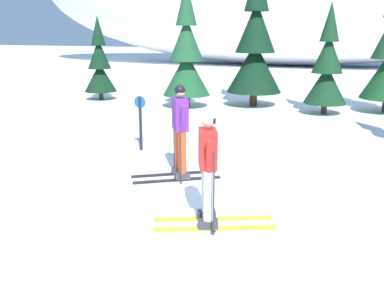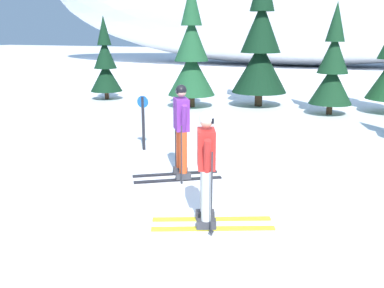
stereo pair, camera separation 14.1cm
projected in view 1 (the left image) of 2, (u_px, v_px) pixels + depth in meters
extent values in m
plane|color=white|center=(176.00, 195.00, 7.52)|extent=(120.00, 120.00, 0.00)
cube|color=black|center=(177.00, 180.00, 8.22)|extent=(1.49, 0.97, 0.03)
cube|color=black|center=(174.00, 174.00, 8.56)|extent=(1.49, 0.97, 0.03)
cube|color=#38383D|center=(182.00, 176.00, 8.22)|extent=(0.31, 0.27, 0.12)
cube|color=#38383D|center=(179.00, 170.00, 8.56)|extent=(0.31, 0.27, 0.12)
cylinder|color=#DB471E|center=(182.00, 153.00, 8.10)|extent=(0.15, 0.15, 0.80)
cylinder|color=#DB471E|center=(179.00, 148.00, 8.45)|extent=(0.15, 0.15, 0.80)
cube|color=#6B2889|center=(180.00, 114.00, 8.10)|extent=(0.44, 0.51, 0.59)
cylinder|color=#6B2889|center=(183.00, 120.00, 7.85)|extent=(0.23, 0.29, 0.58)
cylinder|color=#6B2889|center=(178.00, 114.00, 8.37)|extent=(0.23, 0.29, 0.58)
sphere|color=tan|center=(180.00, 92.00, 7.99)|extent=(0.19, 0.19, 0.19)
sphere|color=black|center=(180.00, 90.00, 7.98)|extent=(0.21, 0.21, 0.21)
cube|color=black|center=(176.00, 91.00, 7.97)|extent=(0.11, 0.15, 0.07)
cylinder|color=#2D2D33|center=(181.00, 155.00, 7.91)|extent=(0.02, 0.02, 1.11)
cylinder|color=#2D2D33|center=(181.00, 181.00, 8.04)|extent=(0.07, 0.07, 0.01)
cylinder|color=#2D2D33|center=(174.00, 145.00, 8.61)|extent=(0.02, 0.02, 1.11)
cylinder|color=#2D2D33|center=(174.00, 169.00, 8.74)|extent=(0.07, 0.07, 0.01)
cube|color=gold|center=(213.00, 219.00, 6.53)|extent=(1.69, 0.77, 0.03)
cube|color=gold|center=(215.00, 228.00, 6.22)|extent=(1.69, 0.77, 0.03)
cube|color=#38383D|center=(206.00, 214.00, 6.51)|extent=(0.31, 0.24, 0.12)
cube|color=#38383D|center=(208.00, 224.00, 6.19)|extent=(0.31, 0.24, 0.12)
cylinder|color=silver|center=(206.00, 188.00, 6.40)|extent=(0.15, 0.15, 0.74)
cylinder|color=silver|center=(208.00, 196.00, 6.08)|extent=(0.15, 0.15, 0.74)
cube|color=red|center=(208.00, 149.00, 6.08)|extent=(0.38, 0.47, 0.55)
cylinder|color=red|center=(206.00, 148.00, 6.34)|extent=(0.20, 0.29, 0.58)
cylinder|color=red|center=(209.00, 158.00, 5.85)|extent=(0.20, 0.29, 0.58)
sphere|color=beige|center=(208.00, 121.00, 5.97)|extent=(0.19, 0.19, 0.19)
sphere|color=white|center=(208.00, 119.00, 5.97)|extent=(0.21, 0.21, 0.21)
cube|color=black|center=(214.00, 120.00, 5.97)|extent=(0.09, 0.15, 0.07)
cylinder|color=#2D2D33|center=(210.00, 178.00, 6.55)|extent=(0.02, 0.02, 1.21)
cylinder|color=#2D2D33|center=(209.00, 211.00, 6.69)|extent=(0.07, 0.07, 0.01)
cylinder|color=#2D2D33|center=(214.00, 195.00, 5.89)|extent=(0.02, 0.02, 1.21)
cylinder|color=#2D2D33|center=(213.00, 231.00, 6.03)|extent=(0.07, 0.07, 0.01)
cylinder|color=#47301E|center=(101.00, 94.00, 17.76)|extent=(0.18, 0.18, 0.45)
cone|color=black|center=(100.00, 77.00, 17.59)|extent=(1.29, 1.29, 1.16)
cone|color=black|center=(99.00, 54.00, 17.35)|extent=(0.93, 0.93, 1.16)
cone|color=black|center=(98.00, 30.00, 17.11)|extent=(0.57, 0.57, 1.16)
cylinder|color=#47301E|center=(187.00, 99.00, 16.03)|extent=(0.24, 0.24, 0.60)
cone|color=#1E512D|center=(186.00, 74.00, 15.79)|extent=(1.73, 1.73, 1.55)
cone|color=#1E512D|center=(186.00, 39.00, 15.47)|extent=(1.24, 1.24, 1.55)
cone|color=#1E512D|center=(186.00, 3.00, 15.16)|extent=(0.76, 0.76, 1.55)
cylinder|color=#47301E|center=(253.00, 96.00, 16.25)|extent=(0.28, 0.28, 0.71)
cone|color=black|center=(254.00, 67.00, 15.98)|extent=(2.02, 2.02, 1.81)
cone|color=black|center=(256.00, 27.00, 15.61)|extent=(1.45, 1.45, 1.81)
cylinder|color=#47301E|center=(324.00, 107.00, 14.69)|extent=(0.20, 0.20, 0.50)
cone|color=#14381E|center=(326.00, 84.00, 14.50)|extent=(1.42, 1.42, 1.27)
cone|color=#14381E|center=(328.00, 53.00, 14.24)|extent=(1.02, 1.02, 1.27)
cone|color=#14381E|center=(331.00, 21.00, 13.98)|extent=(0.62, 0.62, 1.27)
cylinder|color=black|center=(141.00, 124.00, 10.17)|extent=(0.07, 0.07, 1.28)
cylinder|color=blue|center=(140.00, 102.00, 10.04)|extent=(0.28, 0.02, 0.28)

